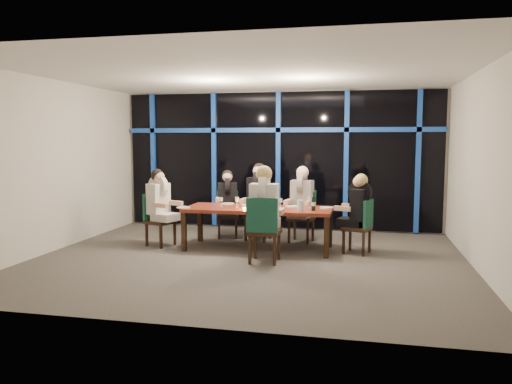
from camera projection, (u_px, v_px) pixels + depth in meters
room at (248, 135)px, 7.95m from camera, size 7.04×7.00×3.02m
window_wall at (279, 158)px, 10.84m from camera, size 6.86×0.43×2.94m
dining_table at (258, 211)px, 8.86m from camera, size 2.60×1.00×0.75m
chair_far_left at (228, 212)px, 10.02m from camera, size 0.53×0.53×0.92m
chair_far_mid at (260, 210)px, 9.78m from camera, size 0.53×0.53×1.02m
chair_far_right at (303, 213)px, 9.58m from camera, size 0.53×0.53×0.99m
chair_end_left at (157, 216)px, 9.21m from camera, size 0.58×0.58×0.97m
chair_end_right at (362, 224)px, 8.51m from camera, size 0.55×0.55×0.94m
chair_near_mid at (264, 227)px, 7.83m from camera, size 0.49×0.49×1.06m
diner_far_left at (227, 194)px, 9.91m from camera, size 0.53×0.62×0.90m
diner_far_mid at (258, 190)px, 9.65m from camera, size 0.54×0.66×0.99m
diner_far_right at (302, 193)px, 9.46m from camera, size 0.53×0.65×0.96m
diner_end_left at (160, 196)px, 9.12m from camera, size 0.66×0.59×0.94m
diner_end_right at (358, 202)px, 8.51m from camera, size 0.64×0.55×0.92m
diner_near_mid at (265, 200)px, 7.88m from camera, size 0.53×0.66×1.03m
plate_far_left at (228, 204)px, 9.36m from camera, size 0.24×0.24×0.01m
plate_far_mid at (248, 205)px, 9.15m from camera, size 0.24×0.24×0.01m
plate_far_right at (293, 206)px, 8.96m from camera, size 0.24×0.24×0.01m
plate_end_left at (184, 207)px, 8.83m from camera, size 0.24×0.24×0.01m
plate_end_right at (327, 208)px, 8.80m from camera, size 0.24×0.24×0.01m
plate_near_mid at (271, 210)px, 8.45m from camera, size 0.24×0.24×0.01m
wine_bottle at (313, 204)px, 8.48m from camera, size 0.07×0.07×0.32m
water_pitcher at (300, 205)px, 8.45m from camera, size 0.11×0.10×0.19m
tea_light at (244, 208)px, 8.64m from camera, size 0.05×0.05×0.03m
wine_glass_a at (237, 200)px, 8.89m from camera, size 0.07×0.07×0.17m
wine_glass_b at (264, 200)px, 8.86m from camera, size 0.07×0.07×0.19m
wine_glass_c at (280, 201)px, 8.75m from camera, size 0.07×0.07×0.17m
wine_glass_d at (221, 200)px, 9.02m from camera, size 0.06×0.06×0.16m
wine_glass_e at (310, 200)px, 8.85m from camera, size 0.07×0.07×0.18m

